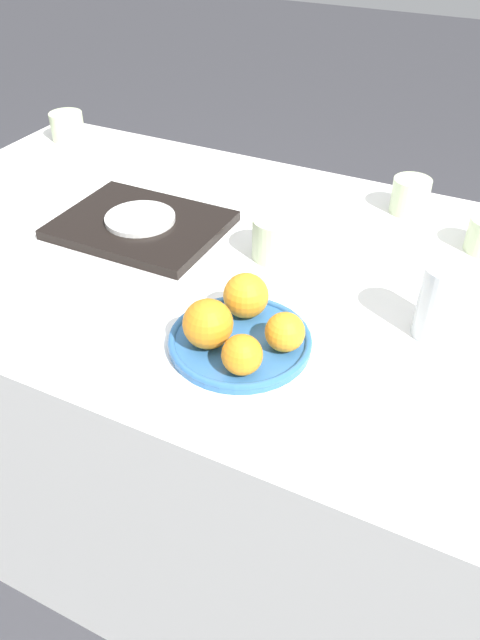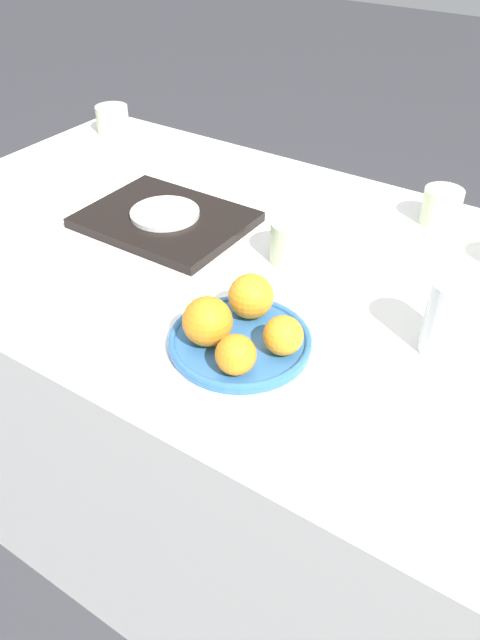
% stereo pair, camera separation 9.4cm
% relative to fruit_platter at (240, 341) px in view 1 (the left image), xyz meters
% --- Properties ---
extents(ground_plane, '(12.00, 12.00, 0.00)m').
position_rel_fruit_platter_xyz_m(ground_plane, '(-0.15, 0.22, -0.76)').
color(ground_plane, '#38383D').
extents(table, '(1.48, 0.88, 0.75)m').
position_rel_fruit_platter_xyz_m(table, '(-0.15, 0.22, -0.39)').
color(table, white).
rests_on(table, ground_plane).
extents(fruit_platter, '(0.22, 0.22, 0.02)m').
position_rel_fruit_platter_xyz_m(fruit_platter, '(0.00, 0.00, 0.00)').
color(fruit_platter, '#336BAD').
rests_on(fruit_platter, table).
extents(orange_0, '(0.07, 0.07, 0.07)m').
position_rel_fruit_platter_xyz_m(orange_0, '(-0.02, 0.06, 0.04)').
color(orange_0, orange).
rests_on(orange_0, fruit_platter).
extents(orange_1, '(0.08, 0.08, 0.08)m').
position_rel_fruit_platter_xyz_m(orange_1, '(-0.04, -0.03, 0.04)').
color(orange_1, orange).
rests_on(orange_1, fruit_platter).
extents(orange_2, '(0.06, 0.06, 0.06)m').
position_rel_fruit_platter_xyz_m(orange_2, '(0.07, 0.01, 0.03)').
color(orange_2, orange).
rests_on(orange_2, fruit_platter).
extents(orange_3, '(0.06, 0.06, 0.06)m').
position_rel_fruit_platter_xyz_m(orange_3, '(0.03, -0.06, 0.03)').
color(orange_3, orange).
rests_on(orange_3, fruit_platter).
extents(water_glass, '(0.07, 0.07, 0.12)m').
position_rel_fruit_platter_xyz_m(water_glass, '(0.26, 0.16, 0.05)').
color(water_glass, silver).
rests_on(water_glass, table).
extents(serving_tray, '(0.32, 0.25, 0.02)m').
position_rel_fruit_platter_xyz_m(serving_tray, '(-0.34, 0.24, 0.00)').
color(serving_tray, black).
rests_on(serving_tray, table).
extents(side_plate, '(0.14, 0.14, 0.01)m').
position_rel_fruit_platter_xyz_m(side_plate, '(-0.34, 0.24, 0.02)').
color(side_plate, silver).
rests_on(side_plate, serving_tray).
extents(cup_0, '(0.09, 0.09, 0.07)m').
position_rel_fruit_platter_xyz_m(cup_0, '(-0.78, 0.55, 0.03)').
color(cup_0, beige).
rests_on(cup_0, table).
extents(cup_1, '(0.08, 0.08, 0.07)m').
position_rel_fruit_platter_xyz_m(cup_1, '(0.12, 0.55, 0.03)').
color(cup_1, beige).
rests_on(cup_1, table).
extents(cup_2, '(0.09, 0.09, 0.08)m').
position_rel_fruit_platter_xyz_m(cup_2, '(-0.06, 0.26, 0.03)').
color(cup_2, beige).
rests_on(cup_2, table).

